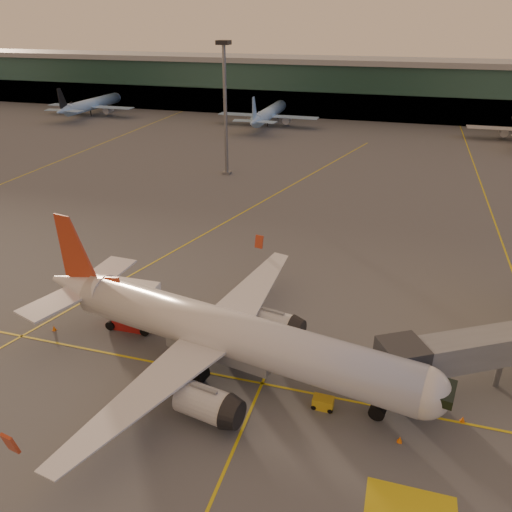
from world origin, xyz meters
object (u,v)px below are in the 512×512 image
(main_airplane, at_px, (221,333))
(pushback_tug, at_px, (420,401))
(catering_truck, at_px, (129,302))
(gpu_cart, at_px, (323,403))

(main_airplane, height_order, pushback_tug, main_airplane)
(catering_truck, height_order, pushback_tug, catering_truck)
(main_airplane, distance_m, gpu_cart, 10.74)
(main_airplane, distance_m, catering_truck, 12.46)
(catering_truck, relative_size, gpu_cart, 3.53)
(catering_truck, bearing_deg, gpu_cart, -17.89)
(main_airplane, relative_size, pushback_tug, 11.75)
(main_airplane, height_order, gpu_cart, main_airplane)
(main_airplane, relative_size, gpu_cart, 22.06)
(pushback_tug, bearing_deg, catering_truck, 159.08)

